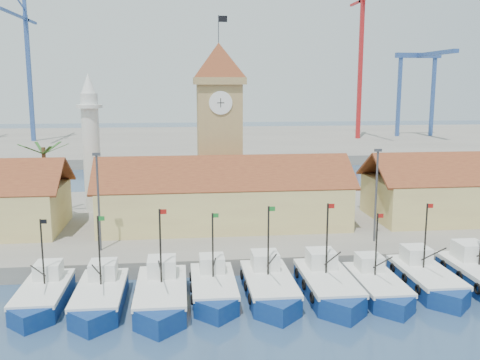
{
  "coord_description": "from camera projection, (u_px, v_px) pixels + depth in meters",
  "views": [
    {
      "loc": [
        -4.55,
        -36.3,
        16.51
      ],
      "look_at": [
        1.55,
        18.0,
        6.72
      ],
      "focal_mm": 40.0,
      "sensor_mm": 36.0,
      "label": 1
    }
  ],
  "objects": [
    {
      "name": "ground",
      "position": [
        246.0,
        314.0,
        38.92
      ],
      "size": [
        400.0,
        400.0,
        0.0
      ],
      "primitive_type": "plane",
      "color": "navy",
      "rests_on": "ground"
    },
    {
      "name": "quay",
      "position": [
        221.0,
        222.0,
        62.26
      ],
      "size": [
        140.0,
        32.0,
        1.5
      ],
      "primitive_type": "cube",
      "color": "gray",
      "rests_on": "ground"
    },
    {
      "name": "terminal",
      "position": [
        197.0,
        142.0,
        146.34
      ],
      "size": [
        240.0,
        80.0,
        2.0
      ],
      "primitive_type": "cube",
      "color": "gray",
      "rests_on": "ground"
    },
    {
      "name": "boat_0",
      "position": [
        42.0,
        297.0,
        40.18
      ],
      "size": [
        3.35,
        9.18,
        6.94
      ],
      "color": "navy",
      "rests_on": "ground"
    },
    {
      "name": "boat_1",
      "position": [
        100.0,
        299.0,
        39.86
      ],
      "size": [
        3.51,
        9.62,
        7.28
      ],
      "color": "navy",
      "rests_on": "ground"
    },
    {
      "name": "boat_2",
      "position": [
        161.0,
        297.0,
        39.97
      ],
      "size": [
        3.76,
        10.3,
        7.79
      ],
      "color": "navy",
      "rests_on": "ground"
    },
    {
      "name": "boat_3",
      "position": [
        214.0,
        290.0,
        41.59
      ],
      "size": [
        3.41,
        9.34,
        7.06
      ],
      "color": "navy",
      "rests_on": "ground"
    },
    {
      "name": "boat_4",
      "position": [
        270.0,
        289.0,
        41.73
      ],
      "size": [
        3.66,
        10.03,
        7.59
      ],
      "color": "navy",
      "rests_on": "ground"
    },
    {
      "name": "boat_5",
      "position": [
        329.0,
        287.0,
        41.97
      ],
      "size": [
        3.74,
        10.25,
        7.76
      ],
      "color": "navy",
      "rests_on": "ground"
    },
    {
      "name": "boat_6",
      "position": [
        378.0,
        288.0,
        42.09
      ],
      "size": [
        3.33,
        9.12,
        6.9
      ],
      "color": "navy",
      "rests_on": "ground"
    },
    {
      "name": "boat_7",
      "position": [
        428.0,
        281.0,
        43.47
      ],
      "size": [
        3.57,
        9.79,
        7.41
      ],
      "color": "navy",
      "rests_on": "ground"
    },
    {
      "name": "hall_center",
      "position": [
        224.0,
        202.0,
        57.78
      ],
      "size": [
        27.04,
        10.13,
        7.61
      ],
      "color": "#DBCB78",
      "rests_on": "quay"
    },
    {
      "name": "clock_tower",
      "position": [
        219.0,
        124.0,
        62.24
      ],
      "size": [
        5.8,
        5.8,
        22.7
      ],
      "color": "#9F8051",
      "rests_on": "quay"
    },
    {
      "name": "minaret",
      "position": [
        91.0,
        143.0,
        62.94
      ],
      "size": [
        3.0,
        3.0,
        16.3
      ],
      "color": "silver",
      "rests_on": "quay"
    },
    {
      "name": "palm_tree",
      "position": [
        45.0,
        176.0,
        61.05
      ],
      "size": [
        5.6,
        5.03,
        8.39
      ],
      "color": "brown",
      "rests_on": "quay"
    },
    {
      "name": "lamp_posts",
      "position": [
        236.0,
        194.0,
        49.57
      ],
      "size": [
        80.7,
        0.25,
        9.03
      ],
      "color": "#3F3F44",
      "rests_on": "quay"
    },
    {
      "name": "crane_blue_near",
      "position": [
        27.0,
        57.0,
        134.67
      ],
      "size": [
        1.0,
        30.08,
        38.72
      ],
      "color": "#305194",
      "rests_on": "terminal"
    },
    {
      "name": "crane_red_right",
      "position": [
        363.0,
        46.0,
        140.44
      ],
      "size": [
        1.0,
        32.52,
        44.3
      ],
      "color": "red",
      "rests_on": "terminal"
    },
    {
      "name": "gantry",
      "position": [
        423.0,
        71.0,
        146.52
      ],
      "size": [
        13.0,
        22.0,
        23.2
      ],
      "color": "#305194",
      "rests_on": "terminal"
    }
  ]
}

